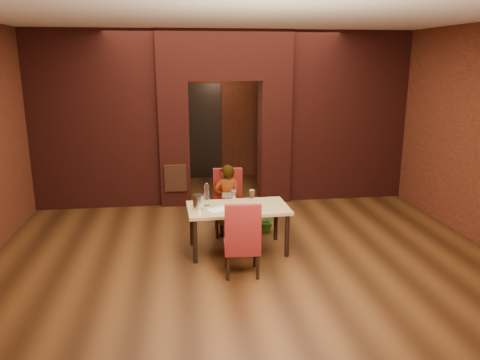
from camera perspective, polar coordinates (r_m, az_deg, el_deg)
The scene contains 24 objects.
floor at distance 7.29m, azimuth -0.17°, elevation -7.01°, with size 8.00×8.00×0.00m, color #452611.
ceiling at distance 6.81m, azimuth -0.20°, elevation 18.94°, with size 7.00×8.00×0.04m, color silver.
wall_back at distance 10.82m, azimuth -2.97°, elevation 8.75°, with size 7.00×0.04×3.20m, color maroon.
wall_front at distance 3.06m, azimuth 9.66°, elevation -6.13°, with size 7.00×0.04×3.20m, color maroon.
wall_right at distance 8.10m, azimuth 25.31°, elevation 5.50°, with size 0.04×8.00×3.20m, color maroon.
pillar_left at distance 8.86m, azimuth -8.00°, elevation 4.44°, with size 0.55×0.55×2.30m, color maroon.
pillar_right at distance 9.05m, azimuth 4.16°, elevation 4.75°, with size 0.55×0.55×2.30m, color maroon.
lintel at distance 8.77m, azimuth -1.95°, elevation 14.97°, with size 2.45×0.55×0.90m, color maroon.
wing_wall_left at distance 8.92m, azimuth -17.28°, elevation 6.92°, with size 2.27×0.35×3.20m, color maroon.
wing_wall_right at distance 9.37m, azimuth 12.77°, elevation 7.55°, with size 2.27×0.35×3.20m, color maroon.
vent_panel at distance 8.70m, azimuth -7.87°, elevation 0.21°, with size 0.40×0.03×0.50m, color brown.
rear_door at distance 10.80m, azimuth -5.03°, elevation 5.77°, with size 0.90×0.08×2.10m, color black.
rear_door_frame at distance 10.76m, azimuth -5.02°, elevation 5.74°, with size 1.02×0.04×2.22m, color black.
dining_table at distance 6.70m, azimuth -0.26°, elevation -5.96°, with size 1.41×0.79×0.66m, color tan.
chair_far at distance 7.29m, azimuth -1.38°, elevation -2.79°, with size 0.46×0.46×1.02m, color maroon.
chair_near at distance 5.95m, azimuth 0.21°, elevation -7.01°, with size 0.45×0.45×0.98m, color maroon.
person_seated at distance 7.17m, azimuth -1.59°, elevation -2.56°, with size 0.42×0.27×1.14m, color beige.
wine_glass_a at distance 6.63m, azimuth -0.73°, elevation -2.20°, with size 0.09×0.09×0.21m, color white, non-canonical shape.
wine_glass_b at distance 6.61m, azimuth -0.77°, elevation -2.21°, with size 0.09×0.09×0.22m, color white, non-canonical shape.
wine_glass_c at distance 6.61m, azimuth 1.46°, elevation -2.20°, with size 0.09×0.09×0.23m, color white, non-canonical shape.
tasting_sheet at distance 6.47m, azimuth -2.60°, elevation -3.61°, with size 0.28×0.21×0.00m, color white.
wine_bucket at distance 6.50m, azimuth -5.06°, elevation -2.66°, with size 0.16×0.16×0.20m, color #AFAFB6.
water_bottle at distance 6.62m, azimuth -4.09°, elevation -1.74°, with size 0.08×0.08×0.33m, color white.
potted_plant at distance 7.47m, azimuth 3.14°, elevation -4.90°, with size 0.35×0.30×0.39m, color #2D5D1D.
Camera 1 is at (-0.88, -6.73, 2.66)m, focal length 35.00 mm.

